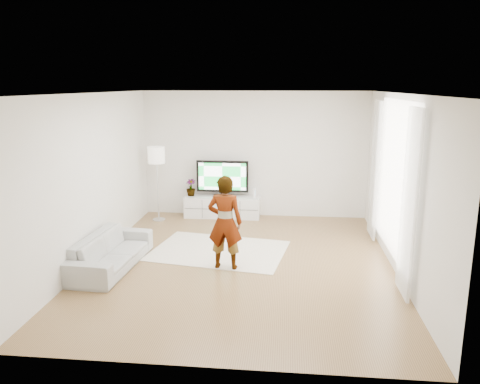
# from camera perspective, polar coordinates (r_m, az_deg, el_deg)

# --- Properties ---
(floor) EXTENTS (6.00, 6.00, 0.00)m
(floor) POSITION_cam_1_polar(r_m,az_deg,el_deg) (7.96, 0.12, -8.65)
(floor) COLOR olive
(floor) RESTS_ON ground
(ceiling) EXTENTS (6.00, 6.00, 0.00)m
(ceiling) POSITION_cam_1_polar(r_m,az_deg,el_deg) (7.40, 0.13, 11.95)
(ceiling) COLOR white
(ceiling) RESTS_ON wall_back
(wall_left) EXTENTS (0.02, 6.00, 2.80)m
(wall_left) POSITION_cam_1_polar(r_m,az_deg,el_deg) (8.19, -17.58, 1.57)
(wall_left) COLOR silver
(wall_left) RESTS_ON floor
(wall_right) EXTENTS (0.02, 6.00, 2.80)m
(wall_right) POSITION_cam_1_polar(r_m,az_deg,el_deg) (7.72, 18.92, 0.82)
(wall_right) COLOR silver
(wall_right) RESTS_ON floor
(wall_back) EXTENTS (5.00, 0.02, 2.80)m
(wall_back) POSITION_cam_1_polar(r_m,az_deg,el_deg) (10.50, 1.77, 4.58)
(wall_back) COLOR silver
(wall_back) RESTS_ON floor
(wall_front) EXTENTS (5.00, 0.02, 2.80)m
(wall_front) POSITION_cam_1_polar(r_m,az_deg,el_deg) (4.68, -3.58, -6.17)
(wall_front) COLOR silver
(wall_front) RESTS_ON floor
(window) EXTENTS (0.01, 2.60, 2.50)m
(window) POSITION_cam_1_polar(r_m,az_deg,el_deg) (7.99, 18.34, 1.62)
(window) COLOR white
(window) RESTS_ON wall_right
(curtain_near) EXTENTS (0.04, 0.70, 2.60)m
(curtain_near) POSITION_cam_1_polar(r_m,az_deg,el_deg) (6.76, 19.91, -1.36)
(curtain_near) COLOR white
(curtain_near) RESTS_ON floor
(curtain_far) EXTENTS (0.04, 0.70, 2.60)m
(curtain_far) POSITION_cam_1_polar(r_m,az_deg,el_deg) (9.25, 16.13, 2.61)
(curtain_far) COLOR white
(curtain_far) RESTS_ON floor
(media_console) EXTENTS (1.69, 0.48, 0.48)m
(media_console) POSITION_cam_1_polar(r_m,az_deg,el_deg) (10.57, -2.15, -1.80)
(media_console) COLOR white
(media_console) RESTS_ON floor
(television) EXTENTS (1.16, 0.23, 0.81)m
(television) POSITION_cam_1_polar(r_m,az_deg,el_deg) (10.45, -2.16, 1.83)
(television) COLOR black
(television) RESTS_ON media_console
(game_console) EXTENTS (0.06, 0.15, 0.20)m
(game_console) POSITION_cam_1_polar(r_m,az_deg,el_deg) (10.42, 1.86, -0.11)
(game_console) COLOR white
(game_console) RESTS_ON media_console
(potted_plant) EXTENTS (0.23, 0.23, 0.38)m
(potted_plant) POSITION_cam_1_polar(r_m,az_deg,el_deg) (10.60, -6.01, 0.55)
(potted_plant) COLOR #3F7238
(potted_plant) RESTS_ON media_console
(rug) EXTENTS (2.57, 2.03, 0.01)m
(rug) POSITION_cam_1_polar(r_m,az_deg,el_deg) (8.51, -2.59, -7.16)
(rug) COLOR silver
(rug) RESTS_ON floor
(player) EXTENTS (0.58, 0.40, 1.53)m
(player) POSITION_cam_1_polar(r_m,az_deg,el_deg) (7.50, -1.84, -3.72)
(player) COLOR #334772
(player) RESTS_ON rug
(sofa) EXTENTS (0.86, 1.94, 0.55)m
(sofa) POSITION_cam_1_polar(r_m,az_deg,el_deg) (7.97, -15.42, -6.98)
(sofa) COLOR #A5A5A0
(sofa) RESTS_ON floor
(floor_lamp) EXTENTS (0.36, 0.36, 1.63)m
(floor_lamp) POSITION_cam_1_polar(r_m,az_deg,el_deg) (10.25, -10.15, 4.06)
(floor_lamp) COLOR silver
(floor_lamp) RESTS_ON floor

